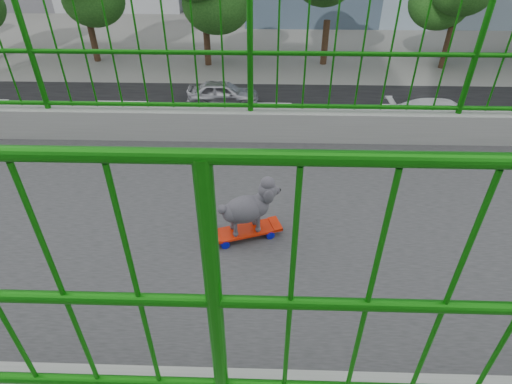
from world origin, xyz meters
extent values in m
cube|color=black|center=(-13.00, 0.00, 0.01)|extent=(18.00, 90.00, 0.02)
cube|color=#2D2D2F|center=(0.00, 0.00, 6.75)|extent=(3.00, 24.00, 0.50)
cube|color=gray|center=(-1.40, 0.00, 7.15)|extent=(0.20, 24.00, 0.30)
cylinder|color=#0F660B|center=(-1.40, 0.00, 7.85)|extent=(0.04, 24.00, 0.04)
cylinder|color=#0F660B|center=(-1.40, 0.00, 7.85)|extent=(0.06, 0.06, 1.10)
cylinder|color=#0F660B|center=(1.40, 0.00, 8.40)|extent=(0.04, 24.00, 0.04)
cylinder|color=#0F660B|center=(1.40, 0.00, 7.85)|extent=(0.04, 24.00, 0.04)
cylinder|color=#0F660B|center=(1.40, 0.00, 7.85)|extent=(0.06, 0.06, 1.10)
cylinder|color=black|center=(-26.40, -12.00, 1.49)|extent=(0.44, 0.44, 2.97)
cylinder|color=black|center=(-25.80, -4.00, 1.36)|extent=(0.44, 0.44, 2.73)
cylinder|color=black|center=(-26.20, 4.00, 1.43)|extent=(0.44, 0.44, 2.87)
cylinder|color=black|center=(-25.60, 12.00, 1.33)|extent=(0.44, 0.44, 2.66)
cube|color=red|center=(0.12, 0.02, 7.06)|extent=(0.31, 0.53, 0.02)
cube|color=#99999E|center=(0.17, -0.13, 7.04)|extent=(0.10, 0.06, 0.02)
cylinder|color=#070BAC|center=(0.11, -0.15, 7.03)|extent=(0.05, 0.07, 0.06)
sphere|color=yellow|center=(0.11, -0.15, 7.03)|extent=(0.03, 0.03, 0.03)
cylinder|color=#070BAC|center=(0.23, -0.11, 7.03)|extent=(0.05, 0.07, 0.06)
sphere|color=yellow|center=(0.23, -0.11, 7.03)|extent=(0.03, 0.03, 0.03)
cube|color=#99999E|center=(0.06, 0.18, 7.04)|extent=(0.10, 0.06, 0.02)
cylinder|color=#070BAC|center=(0.00, 0.16, 7.03)|extent=(0.05, 0.07, 0.06)
sphere|color=yellow|center=(0.00, 0.16, 7.03)|extent=(0.03, 0.03, 0.03)
cylinder|color=#070BAC|center=(0.12, 0.20, 7.03)|extent=(0.05, 0.07, 0.06)
sphere|color=yellow|center=(0.12, 0.20, 7.03)|extent=(0.03, 0.03, 0.03)
ellipsoid|color=#322F35|center=(0.12, 0.02, 7.25)|extent=(0.27, 0.33, 0.19)
sphere|color=#322F35|center=(0.06, 0.18, 7.37)|extent=(0.13, 0.13, 0.13)
sphere|color=black|center=(0.04, 0.25, 7.35)|extent=(0.02, 0.02, 0.02)
sphere|color=#322F35|center=(0.17, -0.12, 7.28)|extent=(0.06, 0.06, 0.06)
cylinder|color=#322F35|center=(0.05, 0.09, 7.13)|extent=(0.03, 0.03, 0.12)
cylinder|color=#322F35|center=(0.13, 0.11, 7.13)|extent=(0.03, 0.03, 0.12)
cylinder|color=#322F35|center=(0.10, -0.07, 7.13)|extent=(0.03, 0.03, 0.12)
cylinder|color=#322F35|center=(0.18, -0.04, 7.13)|extent=(0.03, 0.03, 0.12)
imported|color=white|center=(-6.00, -4.49, 0.65)|extent=(1.54, 3.83, 1.30)
imported|color=#A8A8AD|center=(-12.40, 7.59, 0.69)|extent=(2.29, 4.96, 1.38)
imported|color=white|center=(-15.60, 8.54, 0.80)|extent=(2.23, 5.48, 1.59)
imported|color=#A8A8AD|center=(-18.80, -2.27, 0.66)|extent=(1.56, 3.87, 1.32)
imported|color=red|center=(-12.40, 6.83, 0.71)|extent=(2.00, 4.92, 1.43)
camera|label=1|loc=(2.28, 0.16, 8.91)|focal=28.42mm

